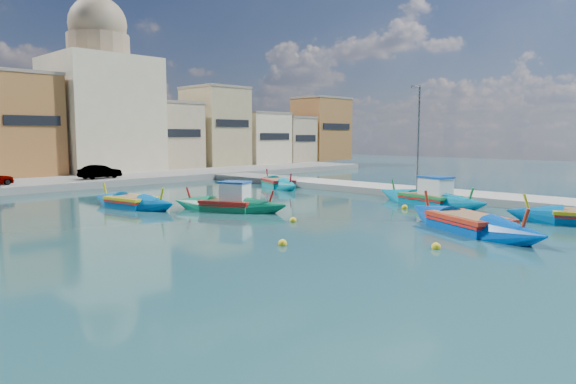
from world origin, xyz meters
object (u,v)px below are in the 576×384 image
church_block (101,98)px  luzzu_turquoise_cabin (429,199)px  luzzu_blue_cabin (229,205)px  luzzu_blue_south (469,225)px  luzzu_green (132,203)px  quay_street_lamp (418,137)px  luzzu_cyan_mid (278,184)px

church_block → luzzu_turquoise_cabin: size_ratio=2.08×
luzzu_blue_cabin → luzzu_blue_south: luzzu_blue_cabin is taller
church_block → luzzu_green: (-10.00, -24.39, -8.15)m
church_block → quay_street_lamp: 35.04m
luzzu_blue_cabin → luzzu_turquoise_cabin: bearing=-33.6°
church_block → luzzu_blue_cabin: church_block is taller
luzzu_cyan_mid → luzzu_blue_south: (-7.90, -20.78, 0.03)m
quay_street_lamp → luzzu_turquoise_cabin: (-3.39, -2.94, -3.99)m
luzzu_green → quay_street_lamp: bearing=-28.8°
luzzu_turquoise_cabin → luzzu_blue_south: 9.12m
luzzu_turquoise_cabin → luzzu_blue_south: luzzu_turquoise_cabin is taller
church_block → luzzu_turquoise_cabin: bearing=-83.7°
luzzu_green → luzzu_blue_south: luzzu_blue_south is taller
church_block → luzzu_turquoise_cabin: (4.05, -36.94, -8.06)m
luzzu_turquoise_cabin → luzzu_blue_cabin: luzzu_turquoise_cabin is taller
church_block → luzzu_cyan_mid: (5.00, -22.06, -8.15)m
quay_street_lamp → luzzu_blue_cabin: 15.28m
luzzu_cyan_mid → luzzu_blue_south: size_ratio=0.89×
quay_street_lamp → luzzu_green: (-17.44, 9.61, -4.08)m
quay_street_lamp → luzzu_green: quay_street_lamp is taller
luzzu_cyan_mid → luzzu_green: luzzu_cyan_mid is taller
luzzu_blue_cabin → luzzu_blue_south: 13.58m
quay_street_lamp → luzzu_turquoise_cabin: bearing=-139.1°
luzzu_green → luzzu_blue_south: 19.77m
luzzu_turquoise_cabin → quay_street_lamp: bearing=40.9°
luzzu_blue_cabin → luzzu_green: (-3.31, 5.40, -0.07)m
luzzu_turquoise_cabin → luzzu_blue_cabin: (-10.73, 7.14, -0.02)m
luzzu_green → church_block: bearing=67.7°
luzzu_blue_south → luzzu_green: bearing=111.0°
church_block → quay_street_lamp: size_ratio=2.39×
luzzu_green → luzzu_turquoise_cabin: bearing=-41.8°
luzzu_blue_south → church_block: bearing=86.1°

